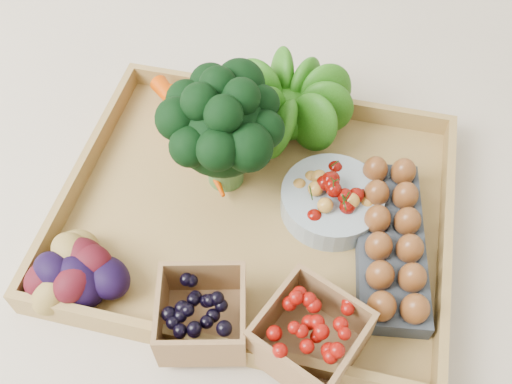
% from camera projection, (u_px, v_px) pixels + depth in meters
% --- Properties ---
extents(ground, '(4.00, 4.00, 0.00)m').
position_uv_depth(ground, '(256.00, 216.00, 0.85)').
color(ground, beige).
rests_on(ground, ground).
extents(tray, '(0.55, 0.45, 0.01)m').
position_uv_depth(tray, '(256.00, 213.00, 0.84)').
color(tray, '#AB8748').
rests_on(tray, ground).
extents(carrots, '(0.20, 0.14, 0.05)m').
position_uv_depth(carrots, '(194.00, 130.00, 0.90)').
color(carrots, '#D13E00').
rests_on(carrots, tray).
extents(lettuce, '(0.13, 0.13, 0.13)m').
position_uv_depth(lettuce, '(288.00, 101.00, 0.88)').
color(lettuce, '#1D4F0C').
rests_on(lettuce, tray).
extents(broccoli, '(0.18, 0.18, 0.14)m').
position_uv_depth(broccoli, '(224.00, 148.00, 0.82)').
color(broccoli, black).
rests_on(broccoli, tray).
extents(cherry_bowl, '(0.15, 0.15, 0.04)m').
position_uv_depth(cherry_bowl, '(331.00, 201.00, 0.82)').
color(cherry_bowl, '#8C9EA5').
rests_on(cherry_bowl, tray).
extents(egg_carton, '(0.13, 0.27, 0.03)m').
position_uv_depth(egg_carton, '(390.00, 244.00, 0.79)').
color(egg_carton, '#373D46').
rests_on(egg_carton, tray).
extents(potatoes, '(0.15, 0.15, 0.09)m').
position_uv_depth(potatoes, '(72.00, 266.00, 0.73)').
color(potatoes, '#3B0911').
rests_on(potatoes, tray).
extents(punnet_blackberry, '(0.13, 0.13, 0.07)m').
position_uv_depth(punnet_blackberry, '(202.00, 314.00, 0.70)').
color(punnet_blackberry, black).
rests_on(punnet_blackberry, tray).
extents(punnet_raspberry, '(0.15, 0.15, 0.08)m').
position_uv_depth(punnet_raspberry, '(310.00, 336.00, 0.68)').
color(punnet_raspberry, '#790A05').
rests_on(punnet_raspberry, tray).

